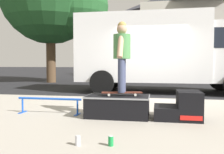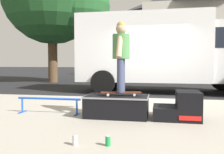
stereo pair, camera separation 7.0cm
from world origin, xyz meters
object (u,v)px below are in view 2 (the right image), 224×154
grind_rail (49,102)px  soda_can_b (75,140)px  skateboard (121,93)px  skater_kid (121,51)px  kicker_ramp (181,108)px  skate_box (117,105)px  box_truck (168,50)px  soda_can (108,141)px

grind_rail → soda_can_b: 2.15m
skateboard → skater_kid: 0.80m
kicker_ramp → soda_can_b: size_ratio=6.66×
skate_box → soda_can_b: bearing=-97.6°
grind_rail → soda_can_b: grind_rail is taller
grind_rail → skater_kid: 1.82m
skate_box → skateboard: 0.26m
grind_rail → skater_kid: (1.50, -0.01, 1.03)m
skateboard → soda_can_b: size_ratio=6.38×
grind_rail → kicker_ramp: bearing=-0.8°
skate_box → soda_can_b: 1.76m
grind_rail → skateboard: size_ratio=1.69×
skate_box → kicker_ramp: 1.19m
skateboard → box_truck: (1.03, 5.37, 1.12)m
grind_rail → box_truck: bearing=64.7°
skater_kid → soda_can_b: (-0.31, -1.76, -1.21)m
skate_box → kicker_ramp: size_ratio=1.43×
skateboard → box_truck: box_truck is taller
kicker_ramp → grind_rail: kicker_ramp is taller
box_truck → grind_rail: bearing=-115.3°
grind_rail → soda_can: 2.36m
skateboard → soda_can: skateboard is taller
soda_can → skateboard: bearing=93.5°
grind_rail → box_truck: 6.08m
skate_box → grind_rail: skate_box is taller
skate_box → box_truck: box_truck is taller
skate_box → grind_rail: 1.43m
skateboard → soda_can_b: (-0.31, -1.76, -0.40)m
skater_kid → box_truck: bearing=79.1°
soda_can_b → box_truck: 7.42m
skateboard → soda_can_b: skateboard is taller
kicker_ramp → grind_rail: size_ratio=0.62×
box_truck → skateboard: bearing=-100.9°
box_truck → skate_box: bearing=-101.6°
skateboard → skate_box: bearing=-164.0°
skater_kid → soda_can_b: skater_kid is taller
kicker_ramp → grind_rail: (-2.62, 0.03, 0.03)m
skate_box → soda_can: size_ratio=9.55×
skateboard → soda_can: 1.75m
grind_rail → soda_can_b: size_ratio=10.81×
skater_kid → box_truck: box_truck is taller
kicker_ramp → box_truck: box_truck is taller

